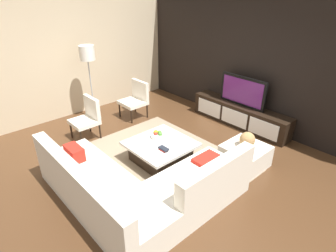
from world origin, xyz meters
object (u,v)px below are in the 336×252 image
(television, at_px, (243,91))
(accent_chair_far, at_px, (136,97))
(sectional_couch, at_px, (136,188))
(accent_chair_near, at_px, (88,116))
(floor_lamp, at_px, (87,57))
(book_stack, at_px, (164,149))
(fruit_bowl, at_px, (158,135))
(decorative_ball, at_px, (247,140))
(media_console, at_px, (240,115))
(coffee_table, at_px, (161,151))
(ottoman, at_px, (245,156))

(television, height_order, accent_chair_far, television)
(sectional_couch, height_order, accent_chair_far, accent_chair_far)
(sectional_couch, xyz_separation_m, accent_chair_near, (-2.32, 0.48, 0.20))
(floor_lamp, height_order, book_stack, floor_lamp)
(fruit_bowl, distance_m, decorative_ball, 1.60)
(accent_chair_far, bearing_deg, fruit_bowl, -32.89)
(accent_chair_far, bearing_deg, sectional_couch, -45.58)
(floor_lamp, distance_m, fruit_bowl, 2.52)
(media_console, relative_size, sectional_couch, 0.94)
(television, relative_size, floor_lamp, 0.65)
(media_console, height_order, book_stack, media_console)
(accent_chair_near, bearing_deg, television, 60.99)
(fruit_bowl, xyz_separation_m, accent_chair_far, (-1.70, 0.75, 0.06))
(coffee_table, bearing_deg, accent_chair_near, -162.99)
(television, distance_m, sectional_couch, 3.39)
(decorative_ball, bearing_deg, fruit_bowl, -144.95)
(media_console, xyz_separation_m, accent_chair_near, (-1.80, -2.82, 0.24))
(coffee_table, relative_size, ottoman, 1.53)
(sectional_couch, height_order, fruit_bowl, sectional_couch)
(floor_lamp, xyz_separation_m, accent_chair_far, (0.59, 0.83, -0.99))
(sectional_couch, bearing_deg, accent_chair_near, 168.21)
(television, height_order, accent_chair_near, television)
(ottoman, bearing_deg, television, 128.54)
(fruit_bowl, bearing_deg, coffee_table, -28.55)
(sectional_couch, xyz_separation_m, fruit_bowl, (-0.81, 1.10, 0.14))
(sectional_couch, xyz_separation_m, accent_chair_far, (-2.51, 1.85, 0.20))
(sectional_couch, bearing_deg, floor_lamp, 161.65)
(media_console, height_order, fruit_bowl, fruit_bowl)
(media_console, height_order, accent_chair_near, accent_chair_near)
(sectional_couch, relative_size, fruit_bowl, 9.06)
(book_stack, bearing_deg, television, 93.00)
(accent_chair_near, bearing_deg, accent_chair_far, 101.23)
(accent_chair_near, bearing_deg, book_stack, 15.18)
(accent_chair_far, bearing_deg, decorative_ball, -5.94)
(television, bearing_deg, ottoman, -51.46)
(floor_lamp, distance_m, decorative_ball, 3.85)
(floor_lamp, bearing_deg, accent_chair_near, -34.94)
(media_console, height_order, decorative_ball, decorative_ball)
(television, xyz_separation_m, decorative_ball, (1.02, -1.28, -0.29))
(television, distance_m, floor_lamp, 3.50)
(media_console, relative_size, floor_lamp, 1.37)
(television, bearing_deg, sectional_couch, -81.01)
(sectional_couch, bearing_deg, television, 98.99)
(accent_chair_near, height_order, book_stack, accent_chair_near)
(sectional_couch, distance_m, accent_chair_near, 2.38)
(accent_chair_near, bearing_deg, media_console, 60.99)
(sectional_couch, xyz_separation_m, coffee_table, (-0.62, 1.00, -0.09))
(coffee_table, bearing_deg, television, 87.51)
(decorative_ball, bearing_deg, coffee_table, -137.84)
(accent_chair_near, bearing_deg, ottoman, 32.12)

